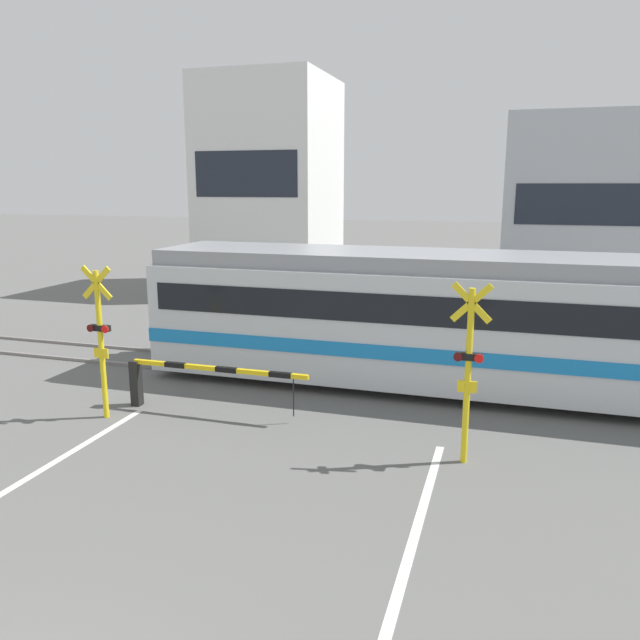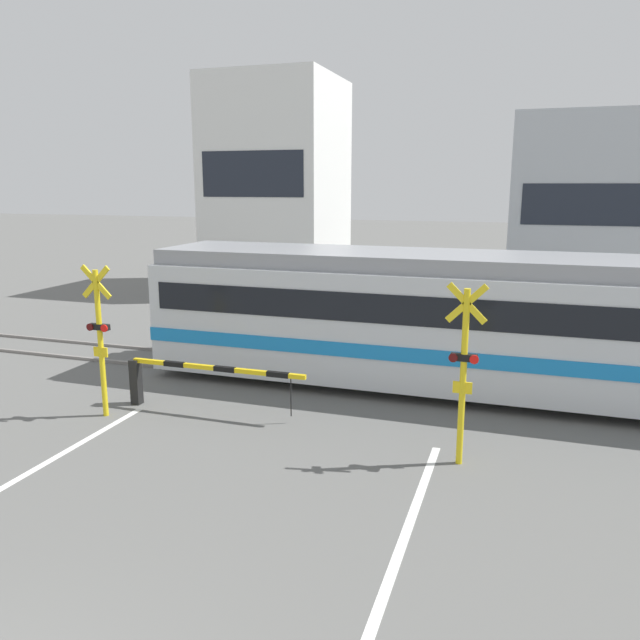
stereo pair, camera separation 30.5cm
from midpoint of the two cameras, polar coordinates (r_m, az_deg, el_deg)
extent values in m
cube|color=gray|center=(14.98, 0.67, -5.79)|extent=(50.00, 0.10, 0.08)
cube|color=gray|center=(16.29, 2.21, -4.30)|extent=(50.00, 0.10, 0.08)
cube|color=silver|center=(14.68, 13.34, -0.53)|extent=(14.54, 2.96, 2.57)
cube|color=gray|center=(14.43, 13.63, 5.15)|extent=(14.40, 2.60, 0.36)
cube|color=#197AC6|center=(14.77, 13.27, -1.99)|extent=(14.55, 3.02, 0.32)
cube|color=black|center=(14.57, 13.46, 1.69)|extent=(13.96, 3.00, 0.64)
cube|color=black|center=(16.80, -12.12, 3.13)|extent=(0.03, 2.07, 0.80)
cylinder|color=black|center=(15.33, -4.19, -4.07)|extent=(0.76, 0.12, 0.76)
cylinder|color=black|center=(16.61, -2.29, -2.75)|extent=(0.76, 0.12, 0.76)
cube|color=black|center=(14.11, -15.88, -5.46)|extent=(0.20, 0.20, 1.00)
cube|color=yellow|center=(13.00, -8.82, -4.39)|extent=(3.91, 0.09, 0.09)
cube|color=black|center=(13.46, -12.54, -3.95)|extent=(0.47, 0.10, 0.10)
cube|color=black|center=(12.91, -8.04, -4.47)|extent=(0.47, 0.10, 0.10)
cube|color=black|center=(12.45, -3.17, -5.00)|extent=(0.47, 0.10, 0.10)
cylinder|color=black|center=(12.50, -1.97, -7.08)|extent=(0.02, 0.02, 0.79)
cube|color=black|center=(17.46, 14.80, -2.00)|extent=(0.20, 0.20, 1.00)
cube|color=yellow|center=(17.56, 8.51, 0.00)|extent=(3.91, 0.09, 0.09)
cube|color=black|center=(17.43, 11.68, -0.21)|extent=(0.47, 0.10, 0.10)
cube|color=black|center=(17.59, 7.88, 0.04)|extent=(0.47, 0.10, 0.10)
cube|color=black|center=(17.84, 4.18, 0.30)|extent=(0.47, 0.10, 0.10)
cylinder|color=black|center=(18.00, 3.31, -1.04)|extent=(0.02, 0.02, 0.79)
cylinder|color=yellow|center=(13.32, -18.79, -2.13)|extent=(0.11, 0.11, 3.04)
cube|color=yellow|center=(13.08, -19.18, 3.30)|extent=(0.68, 0.04, 0.68)
cube|color=yellow|center=(13.08, -19.18, 3.30)|extent=(0.68, 0.04, 0.68)
cube|color=black|center=(13.24, -18.90, -0.60)|extent=(0.44, 0.12, 0.12)
cylinder|color=#4C0C0C|center=(13.28, -19.68, -0.62)|extent=(0.15, 0.03, 0.15)
cylinder|color=red|center=(13.08, -18.50, -0.73)|extent=(0.15, 0.03, 0.15)
cube|color=yellow|center=(13.34, -18.80, -2.79)|extent=(0.32, 0.03, 0.20)
cylinder|color=yellow|center=(10.74, 13.74, -5.23)|extent=(0.11, 0.11, 3.04)
cube|color=yellow|center=(10.43, 14.09, 1.48)|extent=(0.68, 0.04, 0.68)
cube|color=yellow|center=(10.43, 14.09, 1.48)|extent=(0.68, 0.04, 0.68)
cube|color=black|center=(10.64, 13.84, -3.35)|extent=(0.44, 0.12, 0.12)
cylinder|color=#4C0C0C|center=(10.58, 12.88, -3.39)|extent=(0.15, 0.03, 0.15)
cylinder|color=red|center=(10.55, 14.72, -3.52)|extent=(0.15, 0.03, 0.15)
cube|color=yellow|center=(10.77, 13.69, -6.03)|extent=(0.32, 0.03, 0.20)
cylinder|color=brown|center=(21.65, 3.46, 0.90)|extent=(0.13, 0.13, 0.84)
cylinder|color=brown|center=(21.61, 3.82, 0.88)|extent=(0.13, 0.13, 0.84)
cube|color=#B7B7BC|center=(21.49, 3.67, 2.86)|extent=(0.38, 0.22, 0.67)
sphere|color=tan|center=(21.42, 3.69, 4.05)|extent=(0.23, 0.23, 0.23)
cube|color=white|center=(28.85, -3.59, 12.18)|extent=(5.36, 5.54, 9.28)
cube|color=#1E232D|center=(26.30, -5.92, 13.14)|extent=(4.50, 0.03, 1.86)
cube|color=#B2B7BC|center=(26.88, 23.14, 9.07)|extent=(5.36, 5.54, 7.27)
cube|color=#1E232D|center=(24.10, 23.72, 9.63)|extent=(4.50, 0.03, 1.45)
camera|label=1|loc=(0.15, -89.40, 0.13)|focal=35.00mm
camera|label=2|loc=(0.15, 90.60, -0.13)|focal=35.00mm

